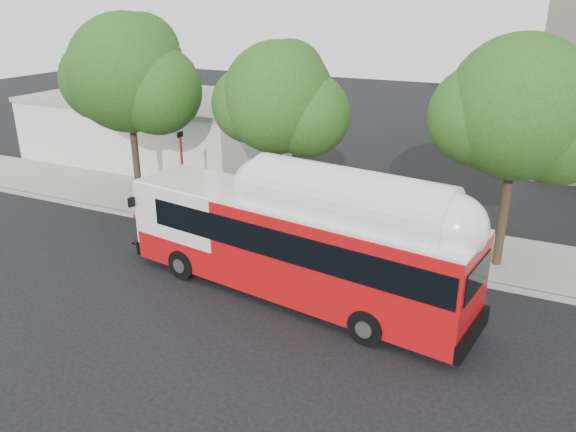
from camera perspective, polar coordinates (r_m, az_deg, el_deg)
name	(u,v)px	position (r m, az deg, el deg)	size (l,w,h in m)	color
ground	(233,282)	(21.90, -5.64, -6.69)	(120.00, 120.00, 0.00)	black
sidewalk	(302,224)	(27.10, 1.42, -0.79)	(60.00, 5.00, 0.15)	gray
curb_strip	(278,243)	(24.93, -1.04, -2.80)	(60.00, 0.30, 0.15)	gray
red_curb_segment	(220,232)	(26.31, -6.90, -1.63)	(10.00, 0.32, 0.16)	maroon
street_tree_left	(136,78)	(29.17, -15.17, 13.35)	(6.67, 5.80, 9.74)	#2D2116
street_tree_mid	(287,103)	(25.36, -0.12, 11.41)	(5.75, 5.00, 8.62)	#2D2116
street_tree_right	(531,114)	(22.68, 23.46, 9.44)	(6.21, 5.40, 9.18)	#2D2116
low_commercial_bldg	(161,126)	(39.76, -12.82, 8.92)	(16.20, 10.20, 4.25)	silver
transit_bus	(294,247)	(20.02, 0.65, -3.17)	(14.28, 4.80, 4.16)	red
signal_pole	(183,176)	(27.51, -10.63, 4.03)	(0.13, 0.42, 4.42)	#B0121D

